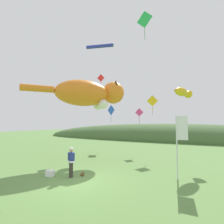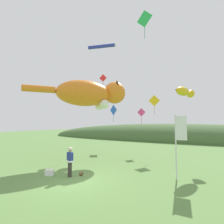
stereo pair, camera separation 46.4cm
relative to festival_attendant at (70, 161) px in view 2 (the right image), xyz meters
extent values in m
plane|color=#5B8442|center=(0.96, -0.44, -0.95)|extent=(120.00, 120.00, 0.00)
ellipsoid|color=#426033|center=(0.96, 25.93, -0.95)|extent=(57.15, 10.47, 6.28)
cylinder|color=#332D28|center=(0.00, 0.00, -0.51)|extent=(0.24, 0.24, 0.88)
cube|color=navy|center=(0.00, 0.00, 0.23)|extent=(0.46, 0.36, 0.60)
cube|color=white|center=(0.00, 0.00, -0.01)|extent=(0.48, 0.39, 0.10)
sphere|color=tan|center=(0.00, 0.00, 0.64)|extent=(0.20, 0.20, 0.20)
cylinder|color=#B2AD99|center=(0.00, 0.00, 0.73)|extent=(0.30, 0.30, 0.09)
cylinder|color=#B2AD99|center=(0.00, 0.00, 0.79)|extent=(0.20, 0.20, 0.07)
cylinder|color=olive|center=(0.46, 0.52, -0.84)|extent=(0.12, 0.18, 0.18)
cylinder|color=brown|center=(0.40, 0.52, -0.84)|extent=(0.01, 0.24, 0.24)
cylinder|color=brown|center=(0.53, 0.52, -0.84)|extent=(0.02, 0.24, 0.24)
cube|color=white|center=(-1.31, -0.39, -0.80)|extent=(0.57, 0.48, 0.30)
cube|color=white|center=(-1.31, -0.39, -0.62)|extent=(0.58, 0.49, 0.06)
cylinder|color=silver|center=(5.77, 2.55, 0.91)|extent=(0.08, 0.08, 3.73)
cube|color=white|center=(6.09, 2.55, 2.02)|extent=(0.60, 0.03, 1.40)
ellipsoid|color=orange|center=(-2.65, 4.63, 5.09)|extent=(5.24, 5.61, 2.41)
ellipsoid|color=white|center=(-2.50, 4.82, 4.66)|extent=(3.20, 3.48, 1.33)
sphere|color=orange|center=(-0.69, 7.07, 5.33)|extent=(2.17, 2.17, 2.17)
cone|color=#522A0A|center=(-1.15, 7.44, 6.12)|extent=(1.08, 1.08, 0.72)
cone|color=#522A0A|center=(-0.22, 6.69, 6.12)|extent=(1.08, 1.08, 0.72)
sphere|color=white|center=(-2.11, 6.47, 4.07)|extent=(0.87, 0.87, 0.87)
sphere|color=white|center=(-0.97, 5.55, 4.07)|extent=(0.87, 0.87, 0.87)
cylinder|color=orange|center=(-5.06, 1.62, 5.21)|extent=(2.11, 2.43, 0.58)
ellipsoid|color=gold|center=(5.61, 7.74, 5.03)|extent=(1.33, 2.22, 0.74)
cone|color=gold|center=(5.99, 9.07, 5.03)|extent=(0.89, 0.85, 0.74)
cone|color=gold|center=(5.60, 7.68, 5.34)|extent=(0.42, 0.42, 0.34)
sphere|color=black|center=(5.18, 7.15, 5.09)|extent=(0.17, 0.17, 0.17)
cylinder|color=#2633A5|center=(-2.57, 7.59, 10.73)|extent=(3.06, 1.16, 0.36)
torus|color=white|center=(-1.09, 8.00, 10.73)|extent=(0.17, 0.44, 0.44)
cube|color=yellow|center=(2.59, 9.71, 4.64)|extent=(1.11, 0.37, 1.17)
cylinder|color=black|center=(2.59, 9.72, 4.64)|extent=(0.75, 0.26, 0.02)
cube|color=#A98511|center=(2.59, 9.71, 3.60)|extent=(0.03, 0.02, 0.90)
cube|color=#E53F8C|center=(0.83, 10.66, 3.53)|extent=(0.96, 0.04, 0.96)
cylinder|color=black|center=(0.83, 10.67, 3.53)|extent=(0.64, 0.03, 0.02)
cube|color=#A02C62|center=(0.83, 10.66, 2.60)|extent=(0.03, 0.01, 0.90)
cube|color=blue|center=(-3.22, 11.51, 3.98)|extent=(1.28, 0.56, 1.39)
cylinder|color=black|center=(-3.22, 11.52, 3.98)|extent=(0.86, 0.38, 0.02)
cube|color=#1A3E97|center=(-3.22, 11.51, 2.84)|extent=(0.03, 0.02, 0.90)
cube|color=green|center=(3.44, 4.21, 10.25)|extent=(1.33, 0.32, 1.36)
cylinder|color=black|center=(3.44, 4.22, 10.25)|extent=(0.89, 0.22, 0.02)
cube|color=#1A7C35|center=(3.44, 4.21, 9.12)|extent=(0.03, 0.01, 0.90)
cube|color=red|center=(-3.81, 9.87, 7.88)|extent=(0.94, 0.22, 0.96)
cylinder|color=black|center=(-3.81, 9.88, 7.88)|extent=(0.64, 0.15, 0.02)
cube|color=maroon|center=(-3.81, 9.87, 6.95)|extent=(0.03, 0.01, 0.90)
camera|label=1|loc=(7.07, -8.43, 2.32)|focal=28.00mm
camera|label=2|loc=(7.48, -8.21, 2.32)|focal=28.00mm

